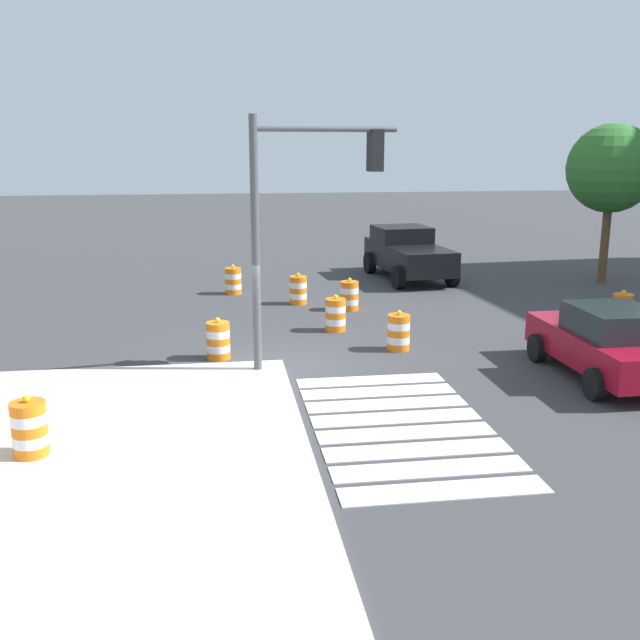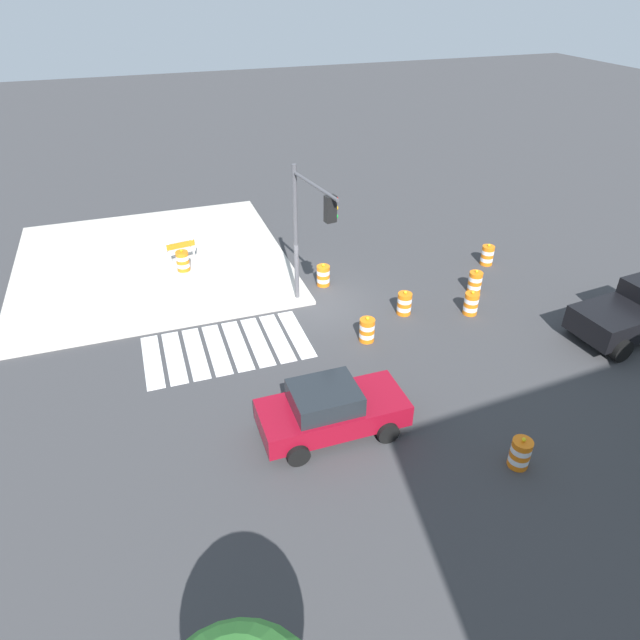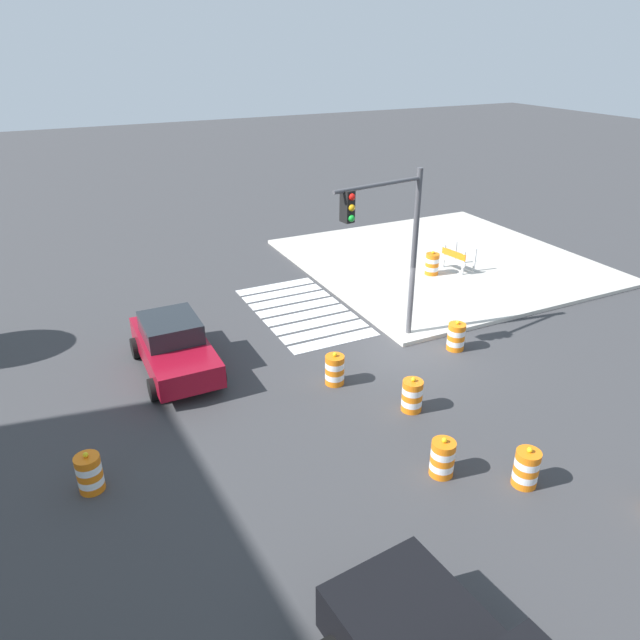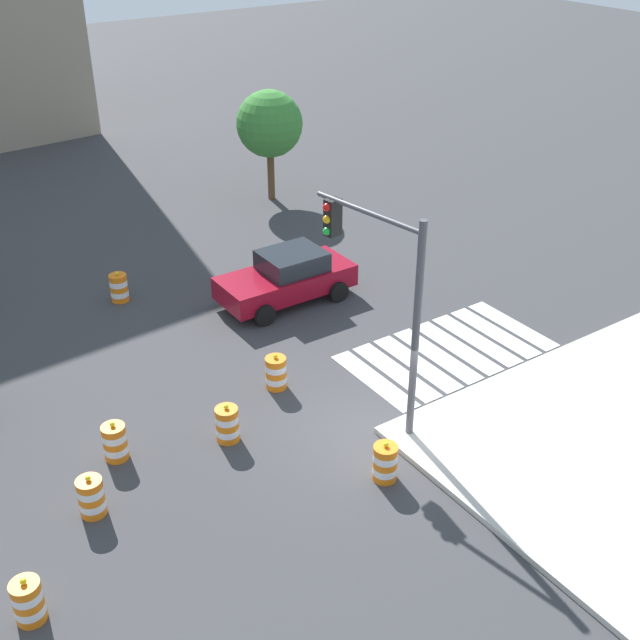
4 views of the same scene
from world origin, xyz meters
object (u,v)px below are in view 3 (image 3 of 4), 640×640
traffic_barrel_far_curb (90,473)px  traffic_barrel_on_sidewalk (432,264)px  traffic_barrel_opposite_curb (526,468)px  traffic_light_pole (389,231)px  sports_car (174,346)px  construction_barricade (456,257)px  traffic_barrel_crosswalk_end (335,370)px  traffic_barrel_near_corner (456,337)px  traffic_barrel_median_near (442,458)px  traffic_barrel_lane_center (412,395)px

traffic_barrel_far_curb → traffic_barrel_on_sidewalk: 16.18m
traffic_barrel_far_curb → traffic_barrel_opposite_curb: 9.73m
traffic_barrel_opposite_curb → traffic_light_pole: 7.90m
sports_car → traffic_light_pole: traffic_light_pole is taller
traffic_barrel_on_sidewalk → construction_barricade: size_ratio=0.76×
traffic_barrel_crosswalk_end → traffic_barrel_far_curb: (-1.58, 6.94, 0.00)m
sports_car → traffic_barrel_near_corner: sports_car is taller
traffic_barrel_median_near → traffic_barrel_far_curb: same height
traffic_barrel_far_curb → traffic_barrel_opposite_curb: same height
traffic_barrel_crosswalk_end → traffic_light_pole: 4.48m
traffic_barrel_opposite_curb → construction_barricade: 13.24m
traffic_barrel_median_near → traffic_barrel_opposite_curb: (-1.11, -1.48, 0.00)m
traffic_barrel_lane_center → construction_barricade: (7.74, -7.48, 0.27)m
traffic_barrel_opposite_curb → construction_barricade: construction_barricade is taller
sports_car → construction_barricade: size_ratio=3.20×
traffic_barrel_lane_center → construction_barricade: bearing=-44.0°
traffic_barrel_far_curb → traffic_barrel_on_sidewalk: size_ratio=1.00×
traffic_barrel_near_corner → traffic_barrel_lane_center: size_ratio=1.00×
traffic_barrel_median_near → traffic_barrel_near_corner: bearing=-40.8°
traffic_barrel_far_curb → traffic_barrel_opposite_curb: size_ratio=1.00×
traffic_barrel_lane_center → traffic_light_pole: (3.49, -1.25, 3.46)m
traffic_barrel_near_corner → traffic_light_pole: bearing=58.0°
traffic_barrel_near_corner → traffic_barrel_lane_center: bearing=124.9°
sports_car → traffic_barrel_far_curb: size_ratio=4.22×
sports_car → construction_barricade: (2.76, -12.70, -0.09)m
traffic_barrel_median_near → traffic_barrel_far_curb: bearing=67.6°
traffic_barrel_far_curb → construction_barricade: (7.19, -15.66, 0.27)m
sports_car → traffic_barrel_median_near: sports_car is taller
traffic_barrel_median_near → traffic_barrel_on_sidewalk: size_ratio=1.00×
traffic_barrel_far_curb → traffic_barrel_on_sidewalk: traffic_barrel_on_sidewalk is taller
traffic_barrel_lane_center → traffic_barrel_far_curb: bearing=86.2°
traffic_barrel_near_corner → traffic_barrel_opposite_curb: (-5.84, 2.61, 0.00)m
traffic_barrel_opposite_curb → construction_barricade: size_ratio=0.76×
traffic_barrel_near_corner → traffic_barrel_far_curb: bearing=98.5°
traffic_barrel_median_near → traffic_barrel_lane_center: same height
traffic_barrel_crosswalk_end → traffic_barrel_far_curb: size_ratio=1.00×
traffic_barrel_opposite_curb → sports_car: bearing=34.3°
sports_car → traffic_barrel_near_corner: size_ratio=4.22×
traffic_barrel_crosswalk_end → construction_barricade: (5.61, -8.73, 0.27)m
traffic_barrel_on_sidewalk → traffic_light_pole: size_ratio=0.19×
traffic_barrel_far_curb → traffic_barrel_median_near: bearing=-112.4°
sports_car → traffic_barrel_median_near: size_ratio=4.22×
traffic_light_pole → traffic_barrel_median_near: bearing=160.6°
traffic_barrel_crosswalk_end → traffic_barrel_far_curb: same height
construction_barricade → traffic_barrel_crosswalk_end: bearing=122.7°
traffic_barrel_lane_center → construction_barricade: construction_barricade is taller
traffic_barrel_median_near → traffic_light_pole: 7.21m
traffic_barrel_median_near → traffic_light_pole: traffic_light_pole is taller
traffic_barrel_crosswalk_end → traffic_barrel_on_sidewalk: traffic_barrel_on_sidewalk is taller
traffic_barrel_opposite_curb → traffic_barrel_on_sidewalk: 12.71m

